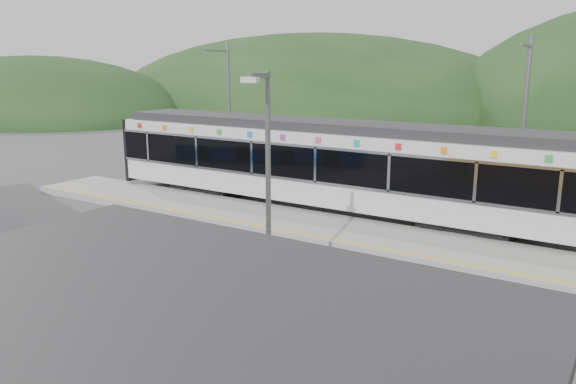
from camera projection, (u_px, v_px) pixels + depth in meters
The scene contains 8 objects.
ground at pixel (234, 251), 18.38m from camera, with size 120.00×120.00×0.00m, color #4C4C4F.
hills at pixel (470, 240), 19.44m from camera, with size 146.00×149.00×26.00m.
platform at pixel (289, 223), 21.05m from camera, with size 26.00×3.20×0.30m, color #9E9E99.
yellow_line at pixel (269, 227), 19.95m from camera, with size 26.00×0.10×0.01m, color yellow.
train at pixel (323, 162), 22.86m from camera, with size 20.44×3.01×3.74m.
catenary_mast_west at pixel (228, 111), 28.28m from camera, with size 0.18×1.80×7.00m.
catenary_mast_east at pixel (523, 128), 20.89m from camera, with size 0.18×1.80×7.00m.
lamp_post at pixel (265, 177), 12.60m from camera, with size 0.38×1.05×5.82m.
Camera 1 is at (10.95, -13.75, 5.95)m, focal length 35.00 mm.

